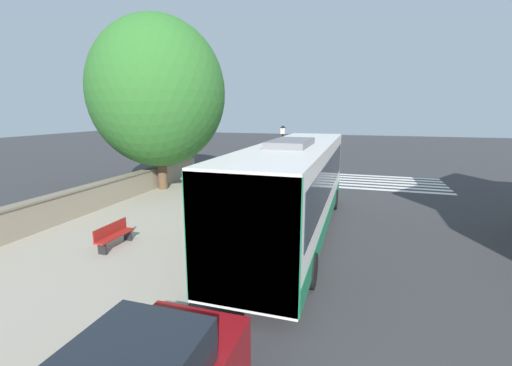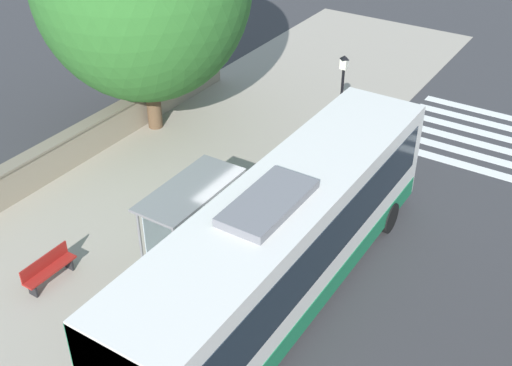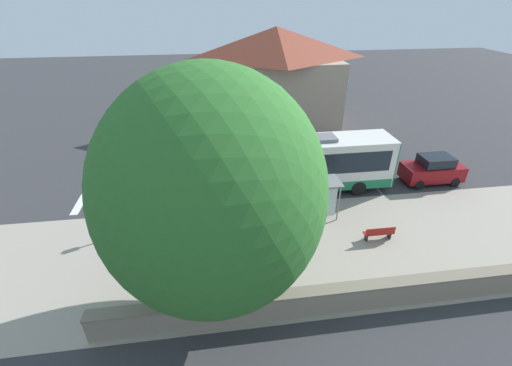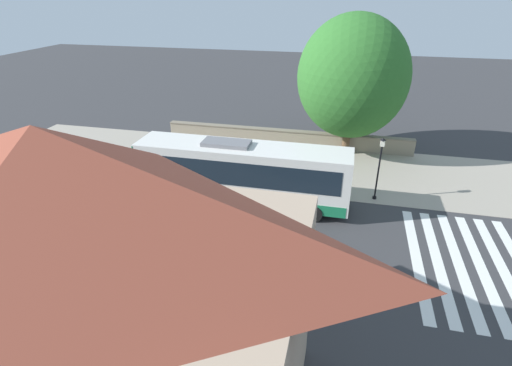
{
  "view_description": "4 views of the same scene",
  "coord_description": "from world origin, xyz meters",
  "px_view_note": "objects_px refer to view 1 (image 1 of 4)",
  "views": [
    {
      "loc": [
        3.94,
        -13.56,
        4.81
      ],
      "look_at": [
        -0.62,
        1.21,
        1.56
      ],
      "focal_mm": 24.0,
      "sensor_mm": 36.0,
      "label": 1
    },
    {
      "loc": [
        8.04,
        -12.48,
        12.42
      ],
      "look_at": [
        -0.67,
        1.17,
        1.81
      ],
      "focal_mm": 45.0,
      "sensor_mm": 36.0,
      "label": 2
    },
    {
      "loc": [
        -18.11,
        4.71,
        12.04
      ],
      "look_at": [
        1.09,
        2.02,
        1.03
      ],
      "focal_mm": 24.0,
      "sensor_mm": 36.0,
      "label": 3
    },
    {
      "loc": [
        22.04,
        4.69,
        11.79
      ],
      "look_at": [
        1.64,
        -0.1,
        1.41
      ],
      "focal_mm": 28.0,
      "sensor_mm": 36.0,
      "label": 4
    }
  ],
  "objects_px": {
    "bus": "(295,187)",
    "bus_shelter": "(215,181)",
    "street_lamp_near": "(283,152)",
    "bench": "(114,235)",
    "shade_tree": "(158,93)",
    "pedestrian": "(282,183)"
  },
  "relations": [
    {
      "from": "bus",
      "to": "bus_shelter",
      "type": "relative_size",
      "value": 3.62
    },
    {
      "from": "bus_shelter",
      "to": "bench",
      "type": "relative_size",
      "value": 2.05
    },
    {
      "from": "bus_shelter",
      "to": "street_lamp_near",
      "type": "bearing_deg",
      "value": 81.76
    },
    {
      "from": "bus",
      "to": "pedestrian",
      "type": "distance_m",
      "value": 5.37
    },
    {
      "from": "bus_shelter",
      "to": "shade_tree",
      "type": "relative_size",
      "value": 0.33
    },
    {
      "from": "shade_tree",
      "to": "bus_shelter",
      "type": "bearing_deg",
      "value": -42.76
    },
    {
      "from": "pedestrian",
      "to": "bench",
      "type": "xyz_separation_m",
      "value": [
        -4.33,
        -8.1,
        -0.52
      ]
    },
    {
      "from": "pedestrian",
      "to": "street_lamp_near",
      "type": "relative_size",
      "value": 0.43
    },
    {
      "from": "bus",
      "to": "bench",
      "type": "height_order",
      "value": "bus"
    },
    {
      "from": "bus_shelter",
      "to": "street_lamp_near",
      "type": "xyz_separation_m",
      "value": [
        1.11,
        7.67,
        0.38
      ]
    },
    {
      "from": "bus",
      "to": "street_lamp_near",
      "type": "bearing_deg",
      "value": 106.11
    },
    {
      "from": "bus",
      "to": "bench",
      "type": "distance_m",
      "value": 6.85
    },
    {
      "from": "bench",
      "to": "bus",
      "type": "bearing_deg",
      "value": 27.33
    },
    {
      "from": "bus_shelter",
      "to": "shade_tree",
      "type": "distance_m",
      "value": 9.19
    },
    {
      "from": "pedestrian",
      "to": "shade_tree",
      "type": "height_order",
      "value": "shade_tree"
    },
    {
      "from": "bus",
      "to": "bus_shelter",
      "type": "xyz_separation_m",
      "value": [
        -3.36,
        0.12,
        0.0
      ]
    },
    {
      "from": "bench",
      "to": "street_lamp_near",
      "type": "xyz_separation_m",
      "value": [
        3.69,
        10.86,
        1.89
      ]
    },
    {
      "from": "bench",
      "to": "bus_shelter",
      "type": "bearing_deg",
      "value": 51.06
    },
    {
      "from": "pedestrian",
      "to": "street_lamp_near",
      "type": "height_order",
      "value": "street_lamp_near"
    },
    {
      "from": "bus_shelter",
      "to": "pedestrian",
      "type": "relative_size",
      "value": 2.02
    },
    {
      "from": "pedestrian",
      "to": "street_lamp_near",
      "type": "bearing_deg",
      "value": 103.07
    },
    {
      "from": "shade_tree",
      "to": "pedestrian",
      "type": "bearing_deg",
      "value": -5.35
    }
  ]
}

